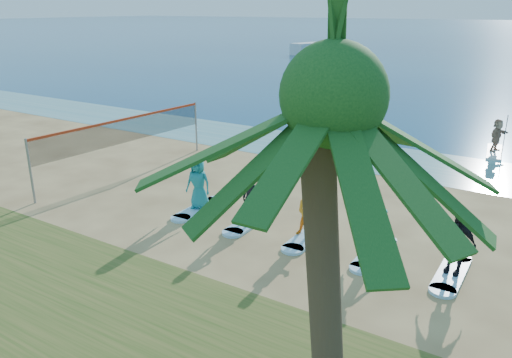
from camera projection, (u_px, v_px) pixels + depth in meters
The scene contains 17 objects.
ground at pixel (245, 232), 16.41m from camera, with size 600.00×600.00×0.00m, color tan.
shallow_water at pixel (360, 155), 24.82m from camera, with size 600.00×600.00×0.00m, color teal.
volleyball_net at pixel (125, 131), 21.63m from camera, with size 0.72×9.07×2.50m.
palm_tree at pixel (333, 99), 6.82m from camera, with size 5.60×5.60×7.07m.
paddleboard at pixel (494, 152), 25.20m from camera, with size 0.70×3.00×0.12m, color silver.
paddleboarder at pixel (497, 135), 24.91m from camera, with size 1.51×0.48×1.63m, color tan.
boat_offshore_a at pixel (312, 54), 78.22m from camera, with size 2.42×7.87×1.75m, color silver.
surfboard_0 at pixel (199, 209), 18.17m from camera, with size 0.70×2.20×0.09m, color #9BD1F1.
student_0 at pixel (198, 183), 17.85m from camera, with size 0.92×0.60×1.88m, color teal.
surfboard_1 at pixel (250, 222), 17.06m from camera, with size 0.70×2.20×0.09m, color #9BD1F1.
student_1 at pixel (250, 198), 16.78m from camera, with size 0.60×0.39×1.63m, color black.
surfboard_2 at pixel (308, 237), 15.96m from camera, with size 0.70×2.20×0.09m, color #9BD1F1.
student_2 at pixel (309, 212), 15.68m from camera, with size 0.79×0.61×1.62m, color orange.
surfboard_3 at pixel (374, 254), 14.86m from camera, with size 0.70×2.20×0.09m, color #9BD1F1.
student_3 at pixel (376, 229), 14.59m from camera, with size 1.00×0.57×1.54m, color teal.
surfboard_4 at pixel (451, 273), 13.75m from camera, with size 0.70×2.20×0.09m, color #9BD1F1.
student_4 at pixel (456, 242), 13.44m from camera, with size 1.06×0.44×1.81m, color black.
Camera 1 is at (8.25, -12.46, 7.01)m, focal length 35.00 mm.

